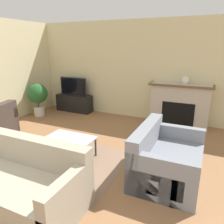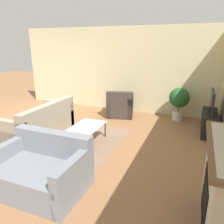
{
  "view_description": "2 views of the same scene",
  "coord_description": "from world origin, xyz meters",
  "px_view_note": "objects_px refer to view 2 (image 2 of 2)",
  "views": [
    {
      "loc": [
        2.39,
        -0.72,
        2.03
      ],
      "look_at": [
        0.7,
        2.95,
        0.79
      ],
      "focal_mm": 35.0,
      "sensor_mm": 36.0,
      "label": 1
    },
    {
      "loc": [
        4.2,
        4.53,
        2.16
      ],
      "look_at": [
        0.24,
        2.95,
        0.83
      ],
      "focal_mm": 35.0,
      "sensor_mm": 36.0,
      "label": 2
    }
  ],
  "objects_px": {
    "couch_sectional": "(39,124)",
    "couch_loveseat": "(41,171)",
    "coffee_table": "(87,127)",
    "potted_plant": "(179,100)",
    "tv": "(212,102)",
    "armchair_by_window": "(120,107)"
  },
  "relations": [
    {
      "from": "coffee_table",
      "to": "couch_sectional",
      "type": "bearing_deg",
      "value": -86.38
    },
    {
      "from": "coffee_table",
      "to": "potted_plant",
      "type": "xyz_separation_m",
      "value": [
        -2.34,
        1.76,
        0.26
      ]
    },
    {
      "from": "couch_sectional",
      "to": "armchair_by_window",
      "type": "height_order",
      "value": "same"
    },
    {
      "from": "coffee_table",
      "to": "couch_loveseat",
      "type": "bearing_deg",
      "value": 4.44
    },
    {
      "from": "couch_loveseat",
      "to": "armchair_by_window",
      "type": "height_order",
      "value": "same"
    },
    {
      "from": "tv",
      "to": "armchair_by_window",
      "type": "xyz_separation_m",
      "value": [
        -0.43,
        -2.54,
        -0.5
      ]
    },
    {
      "from": "couch_sectional",
      "to": "couch_loveseat",
      "type": "relative_size",
      "value": 1.36
    },
    {
      "from": "couch_sectional",
      "to": "coffee_table",
      "type": "bearing_deg",
      "value": 93.62
    },
    {
      "from": "tv",
      "to": "potted_plant",
      "type": "relative_size",
      "value": 0.95
    },
    {
      "from": "potted_plant",
      "to": "couch_loveseat",
      "type": "bearing_deg",
      "value": -21.71
    },
    {
      "from": "tv",
      "to": "coffee_table",
      "type": "bearing_deg",
      "value": -57.7
    },
    {
      "from": "potted_plant",
      "to": "armchair_by_window",
      "type": "bearing_deg",
      "value": -81.08
    },
    {
      "from": "armchair_by_window",
      "to": "coffee_table",
      "type": "xyz_separation_m",
      "value": [
        2.07,
        -0.06,
        0.05
      ]
    },
    {
      "from": "tv",
      "to": "couch_loveseat",
      "type": "xyz_separation_m",
      "value": [
        3.39,
        -2.46,
        -0.52
      ]
    },
    {
      "from": "tv",
      "to": "couch_sectional",
      "type": "bearing_deg",
      "value": -66.06
    },
    {
      "from": "couch_loveseat",
      "to": "armchair_by_window",
      "type": "relative_size",
      "value": 1.43
    },
    {
      "from": "tv",
      "to": "armchair_by_window",
      "type": "distance_m",
      "value": 2.62
    },
    {
      "from": "couch_loveseat",
      "to": "potted_plant",
      "type": "xyz_separation_m",
      "value": [
        -4.09,
        1.63,
        0.33
      ]
    },
    {
      "from": "tv",
      "to": "armchair_by_window",
      "type": "bearing_deg",
      "value": -99.64
    },
    {
      "from": "couch_loveseat",
      "to": "potted_plant",
      "type": "height_order",
      "value": "potted_plant"
    },
    {
      "from": "armchair_by_window",
      "to": "potted_plant",
      "type": "xyz_separation_m",
      "value": [
        -0.27,
        1.71,
        0.31
      ]
    },
    {
      "from": "tv",
      "to": "potted_plant",
      "type": "distance_m",
      "value": 1.1
    }
  ]
}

